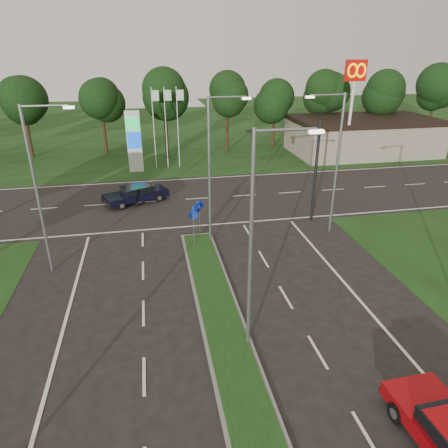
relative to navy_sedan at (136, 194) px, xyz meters
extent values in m
cube|color=#1A3210|center=(3.94, 30.89, -0.73)|extent=(160.00, 50.00, 0.02)
cube|color=black|center=(3.94, -0.11, -0.73)|extent=(160.00, 12.00, 0.02)
cube|color=slate|center=(3.94, -20.11, -0.67)|extent=(2.00, 26.00, 0.12)
cube|color=gray|center=(25.94, 11.89, 1.27)|extent=(16.00, 9.00, 4.00)
cylinder|color=gray|center=(4.74, -18.11, 3.77)|extent=(0.16, 0.16, 9.00)
cylinder|color=gray|center=(5.84, -18.11, 8.17)|extent=(2.20, 0.10, 0.10)
cube|color=#FFF2CC|center=(6.94, -18.11, 8.07)|extent=(0.50, 0.22, 0.12)
cylinder|color=gray|center=(4.74, -8.11, 3.77)|extent=(0.16, 0.16, 9.00)
cylinder|color=gray|center=(5.84, -8.11, 8.17)|extent=(2.20, 0.10, 0.10)
cube|color=#FFF2CC|center=(6.94, -8.11, 8.07)|extent=(0.50, 0.22, 0.12)
cylinder|color=gray|center=(-4.56, -10.11, 3.77)|extent=(0.16, 0.16, 9.00)
cylinder|color=gray|center=(-3.46, -10.11, 8.17)|extent=(2.20, 0.10, 0.10)
cube|color=#FFF2CC|center=(-2.36, -10.11, 8.07)|extent=(0.50, 0.22, 0.12)
cylinder|color=gray|center=(12.94, -8.11, 3.77)|extent=(0.16, 0.16, 9.00)
cylinder|color=gray|center=(11.84, -8.11, 8.17)|extent=(2.20, 0.10, 0.10)
cube|color=#FFF2CC|center=(10.74, -8.11, 8.07)|extent=(0.50, 0.22, 0.12)
cylinder|color=black|center=(12.44, -6.11, 2.77)|extent=(0.20, 0.20, 7.00)
cylinder|color=black|center=(9.94, -6.11, 5.87)|extent=(5.00, 0.14, 0.14)
cube|color=black|center=(7.94, -6.11, 5.57)|extent=(0.28, 0.28, 0.90)
sphere|color=#FF190C|center=(7.94, -6.29, 5.87)|extent=(0.20, 0.20, 0.20)
cylinder|color=gray|center=(3.64, -8.61, 0.37)|extent=(0.06, 0.06, 2.20)
cylinder|color=#0C26A5|center=(3.64, -8.61, 1.37)|extent=(0.56, 0.04, 0.56)
cylinder|color=gray|center=(3.94, -7.61, 0.37)|extent=(0.06, 0.06, 2.20)
cylinder|color=#0C26A5|center=(3.94, -7.61, 1.37)|extent=(0.56, 0.04, 0.56)
cylinder|color=gray|center=(4.24, -6.91, 0.37)|extent=(0.06, 0.06, 2.20)
cylinder|color=#0C26A5|center=(4.24, -6.91, 1.37)|extent=(0.56, 0.04, 0.56)
cube|color=silver|center=(-0.06, 8.89, 2.27)|extent=(1.40, 0.30, 6.00)
cube|color=#0CA53F|center=(-0.06, 8.71, 4.07)|extent=(1.30, 0.08, 1.20)
cube|color=#0C3FBF|center=(-0.06, 8.71, 2.47)|extent=(1.30, 0.08, 1.60)
cylinder|color=silver|center=(1.94, 9.89, 3.27)|extent=(0.08, 0.08, 8.00)
cube|color=#B2D8B2|center=(2.29, 9.89, 6.47)|extent=(0.70, 0.02, 1.00)
cylinder|color=silver|center=(3.14, 9.89, 3.27)|extent=(0.08, 0.08, 8.00)
cube|color=#B2D8B2|center=(3.49, 9.89, 6.47)|extent=(0.70, 0.02, 1.00)
cylinder|color=silver|center=(4.34, 9.89, 3.27)|extent=(0.08, 0.08, 8.00)
cube|color=#B2D8B2|center=(4.69, 9.89, 6.47)|extent=(0.70, 0.02, 1.00)
cylinder|color=silver|center=(21.94, 7.89, 4.27)|extent=(0.30, 0.30, 10.00)
cube|color=#BF0C07|center=(21.94, 7.89, 8.67)|extent=(2.20, 0.35, 2.00)
torus|color=#FFC600|center=(21.49, 7.67, 8.67)|extent=(1.06, 0.16, 1.06)
torus|color=#FFC600|center=(22.39, 7.67, 8.67)|extent=(1.06, 0.16, 1.06)
cylinder|color=black|center=(3.94, 15.89, 1.47)|extent=(0.36, 0.36, 4.40)
sphere|color=black|center=(3.94, 15.89, 5.77)|extent=(6.00, 6.00, 6.00)
sphere|color=black|center=(4.24, 15.69, 6.77)|extent=(4.80, 4.80, 4.80)
cylinder|color=black|center=(8.66, -22.69, -0.38)|extent=(0.25, 0.71, 0.70)
cylinder|color=black|center=(10.53, -22.62, -0.38)|extent=(0.25, 0.71, 0.70)
cube|color=black|center=(-0.02, -0.01, -0.11)|extent=(5.31, 3.80, 0.50)
cube|color=black|center=(0.07, 0.03, 0.37)|extent=(2.67, 2.43, 0.47)
cube|color=black|center=(0.07, 0.03, 0.60)|extent=(2.26, 2.18, 0.04)
cylinder|color=black|center=(-1.10, -1.49, -0.38)|extent=(0.72, 0.48, 0.69)
cylinder|color=black|center=(-1.84, 0.21, -0.38)|extent=(0.72, 0.48, 0.69)
cylinder|color=black|center=(1.79, -0.23, -0.38)|extent=(0.72, 0.48, 0.69)
cylinder|color=black|center=(1.05, 1.47, -0.38)|extent=(0.72, 0.48, 0.69)
camera|label=1|loc=(1.26, -30.99, 10.68)|focal=32.00mm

